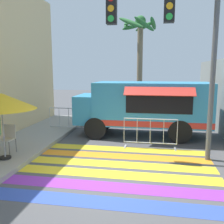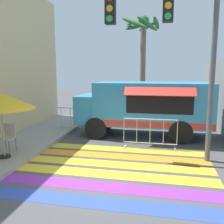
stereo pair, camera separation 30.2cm
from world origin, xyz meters
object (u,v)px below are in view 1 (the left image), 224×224
object	(u,v)px
folding_chair	(8,136)
palm_tree	(139,45)
traffic_signal_pole	(169,31)
barricade_side	(69,120)
barricade_front	(150,134)
patio_umbrella	(1,101)
food_truck	(141,105)

from	to	relation	value
folding_chair	palm_tree	size ratio (longest dim) A/B	0.16
traffic_signal_pole	barricade_side	bearing A→B (deg)	145.80
folding_chair	barricade_front	world-z (taller)	barricade_front
barricade_front	traffic_signal_pole	bearing A→B (deg)	-61.24
patio_umbrella	palm_tree	distance (m)	9.01
traffic_signal_pole	barricade_side	world-z (taller)	traffic_signal_pole
traffic_signal_pole	palm_tree	size ratio (longest dim) A/B	0.95
food_truck	barricade_front	bearing A→B (deg)	-76.37
traffic_signal_pole	barricade_side	distance (m)	6.35
barricade_side	palm_tree	xyz separation A→B (m)	(3.04, 3.57, 3.75)
food_truck	barricade_side	bearing A→B (deg)	176.10
traffic_signal_pole	food_truck	bearing A→B (deg)	109.11
patio_umbrella	traffic_signal_pole	bearing A→B (deg)	15.65
food_truck	patio_umbrella	size ratio (longest dim) A/B	2.77
traffic_signal_pole	patio_umbrella	distance (m)	5.52
palm_tree	barricade_side	bearing A→B (deg)	-130.44
folding_chair	barricade_side	world-z (taller)	barricade_side
folding_chair	barricade_front	size ratio (longest dim) A/B	0.48
food_truck	traffic_signal_pole	xyz separation A→B (m)	(0.95, -2.75, 2.68)
food_truck	folding_chair	world-z (taller)	food_truck
folding_chair	barricade_side	distance (m)	3.90
barricade_side	patio_umbrella	bearing A→B (deg)	-96.91
folding_chair	palm_tree	world-z (taller)	palm_tree
patio_umbrella	barricade_side	xyz separation A→B (m)	(0.53, 4.36, -1.39)
barricade_front	barricade_side	bearing A→B (deg)	152.13
barricade_side	palm_tree	bearing A→B (deg)	49.56
barricade_front	palm_tree	bearing A→B (deg)	98.42
traffic_signal_pole	palm_tree	distance (m)	6.69
patio_umbrella	palm_tree	size ratio (longest dim) A/B	0.35
traffic_signal_pole	barricade_front	distance (m)	3.65
patio_umbrella	barricade_front	bearing A→B (deg)	27.68
barricade_side	traffic_signal_pole	bearing A→B (deg)	-34.20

